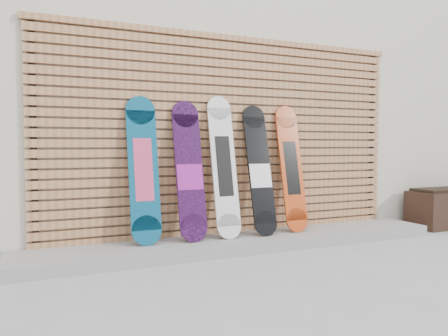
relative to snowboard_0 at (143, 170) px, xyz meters
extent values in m
plane|color=#9A9A9D|center=(1.18, -0.80, -0.85)|extent=(80.00, 80.00, 0.00)
cube|color=beige|center=(1.68, 2.70, 0.95)|extent=(12.00, 5.00, 3.60)
cube|color=gray|center=(1.03, -0.12, -0.79)|extent=(4.60, 0.70, 0.12)
cube|color=#AB7147|center=(1.03, 0.17, -0.71)|extent=(4.20, 0.05, 0.08)
cube|color=#AB7147|center=(1.03, 0.17, -0.62)|extent=(4.20, 0.05, 0.08)
cube|color=#AB7147|center=(1.03, 0.17, -0.52)|extent=(4.20, 0.05, 0.07)
cube|color=#AB7147|center=(1.03, 0.17, -0.42)|extent=(4.20, 0.05, 0.07)
cube|color=#AB7147|center=(1.03, 0.17, -0.33)|extent=(4.20, 0.05, 0.07)
cube|color=#AB7147|center=(1.03, 0.17, -0.23)|extent=(4.20, 0.05, 0.07)
cube|color=#AB7147|center=(1.03, 0.17, -0.13)|extent=(4.20, 0.05, 0.07)
cube|color=#AB7147|center=(1.03, 0.17, -0.03)|extent=(4.20, 0.05, 0.07)
cube|color=#AB7147|center=(1.03, 0.17, 0.06)|extent=(4.20, 0.05, 0.07)
cube|color=#AB7147|center=(1.03, 0.17, 0.16)|extent=(4.20, 0.05, 0.08)
cube|color=#AB7147|center=(1.03, 0.17, 0.26)|extent=(4.20, 0.05, 0.08)
cube|color=#AB7147|center=(1.03, 0.17, 0.35)|extent=(4.20, 0.05, 0.08)
cube|color=#AB7147|center=(1.03, 0.17, 0.45)|extent=(4.20, 0.05, 0.08)
cube|color=#AB7147|center=(1.03, 0.17, 0.55)|extent=(4.20, 0.05, 0.08)
cube|color=#AB7147|center=(1.03, 0.17, 0.64)|extent=(4.20, 0.05, 0.08)
cube|color=#AB7147|center=(1.03, 0.17, 0.74)|extent=(4.20, 0.05, 0.08)
cube|color=#AB7147|center=(1.03, 0.17, 0.84)|extent=(4.20, 0.05, 0.08)
cube|color=#AB7147|center=(1.03, 0.17, 0.94)|extent=(4.20, 0.05, 0.08)
cube|color=#AB7147|center=(1.03, 0.17, 1.03)|extent=(4.20, 0.05, 0.08)
cube|color=#AB7147|center=(1.03, 0.17, 1.13)|extent=(4.20, 0.05, 0.08)
cube|color=#AB7147|center=(1.03, 0.17, 1.23)|extent=(4.20, 0.05, 0.08)
cube|color=#AB7147|center=(1.03, 0.17, 1.32)|extent=(4.20, 0.05, 0.08)
cube|color=black|center=(-0.99, 0.20, 0.27)|extent=(0.06, 0.04, 2.23)
cube|color=black|center=(3.05, 0.20, 0.27)|extent=(0.06, 0.04, 2.23)
cube|color=#AB7147|center=(1.03, 0.17, 1.41)|extent=(4.26, 0.07, 0.06)
cube|color=#0C5073|center=(0.00, 0.00, 0.00)|extent=(0.30, 0.24, 1.17)
cylinder|color=#0C5073|center=(0.00, -0.11, -0.59)|extent=(0.30, 0.08, 0.29)
cylinder|color=#0C5073|center=(0.00, 0.11, 0.59)|extent=(0.30, 0.08, 0.29)
cube|color=#ED5382|center=(0.00, 0.00, 0.00)|extent=(0.18, 0.14, 0.62)
cube|color=black|center=(0.47, -0.02, -0.02)|extent=(0.29, 0.28, 1.15)
cylinder|color=black|center=(0.47, -0.15, -0.59)|extent=(0.29, 0.08, 0.29)
cylinder|color=black|center=(0.47, 0.11, 0.56)|extent=(0.29, 0.08, 0.29)
cube|color=#A52197|center=(0.47, -0.04, -0.09)|extent=(0.27, 0.08, 0.26)
cube|color=white|center=(0.85, -0.02, 0.02)|extent=(0.27, 0.29, 1.24)
cylinder|color=white|center=(0.85, -0.16, -0.60)|extent=(0.27, 0.08, 0.27)
cylinder|color=white|center=(0.85, 0.11, 0.64)|extent=(0.27, 0.08, 0.27)
cube|color=black|center=(0.85, -0.02, 0.02)|extent=(0.17, 0.16, 0.63)
cube|color=black|center=(1.28, -0.04, -0.02)|extent=(0.27, 0.31, 1.16)
cylinder|color=black|center=(1.28, -0.18, -0.60)|extent=(0.27, 0.09, 0.27)
cylinder|color=black|center=(1.28, 0.11, 0.55)|extent=(0.27, 0.09, 0.27)
cube|color=white|center=(1.28, -0.06, -0.09)|extent=(0.25, 0.09, 0.26)
cube|color=#C74315|center=(1.70, -0.02, -0.02)|extent=(0.27, 0.27, 1.16)
cylinder|color=#C74315|center=(1.70, -0.14, -0.60)|extent=(0.27, 0.08, 0.27)
cylinder|color=#C74315|center=(1.70, 0.11, 0.56)|extent=(0.27, 0.08, 0.27)
cube|color=black|center=(1.70, -0.02, -0.02)|extent=(0.17, 0.16, 0.60)
camera|label=1|loc=(-1.00, -4.24, 0.24)|focal=35.00mm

